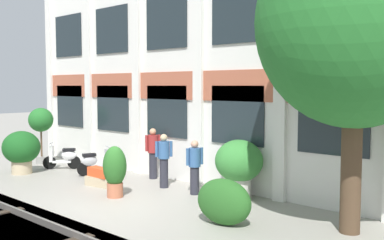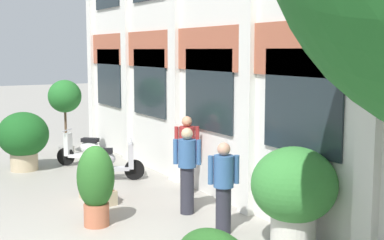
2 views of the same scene
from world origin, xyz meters
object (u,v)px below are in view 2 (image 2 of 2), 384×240
Objects in this scene: potted_plant_glazed_jar at (294,190)px; scooter_second_parked at (112,162)px; scooter_near_curb at (83,150)px; potted_plant_low_pan at (65,100)px; potted_plant_fluted_column at (23,137)px; potted_plant_stone_basin at (96,181)px; resident_by_doorway at (187,152)px; resident_near_plants at (187,168)px; potted_plant_square_trough at (98,189)px; resident_watching_tracks at (224,185)px.

scooter_second_parked is (-5.56, -0.82, -0.51)m from potted_plant_glazed_jar.
potted_plant_glazed_jar is at bearing 140.96° from scooter_near_curb.
potted_plant_fluted_column is (1.29, -1.48, -0.78)m from potted_plant_low_pan.
resident_by_doorway reaches higher than potted_plant_stone_basin.
potted_plant_fluted_column is at bearing -122.01° from resident_by_doorway.
scooter_near_curb is 0.63× the size of resident_by_doorway.
resident_by_doorway is at bearing -170.48° from resident_near_plants.
potted_plant_low_pan is at bearing 170.77° from potted_plant_square_trough.
potted_plant_low_pan is at bearing -46.60° from scooter_near_curb.
potted_plant_square_trough is at bearing -156.75° from potted_plant_glazed_jar.
scooter_second_parked is 0.81× the size of resident_near_plants.
scooter_near_curb is at bearing 77.44° from potted_plant_fluted_column.
resident_near_plants reaches higher than scooter_second_parked.
potted_plant_glazed_jar is 5.64m from scooter_second_parked.
potted_plant_low_pan is 6.63m from resident_near_plants.
scooter_second_parked is at bearing -153.79° from resident_watching_tracks.
potted_plant_fluted_column reaches higher than potted_plant_stone_basin.
scooter_second_parked is (1.83, 0.11, 0.00)m from scooter_near_curb.
scooter_second_parked is 0.78× the size of resident_by_doorway.
potted_plant_glazed_jar reaches higher than resident_watching_tracks.
potted_plant_fluted_column is 4.80m from resident_by_doorway.
potted_plant_low_pan reaches higher than scooter_near_curb.
resident_by_doorway is (-3.65, 0.14, -0.04)m from potted_plant_glazed_jar.
resident_watching_tracks is (6.54, 1.87, -0.03)m from potted_plant_fluted_column.
resident_near_plants is at bearing 84.61° from potted_plant_stone_basin.
potted_plant_stone_basin is 5.12m from potted_plant_fluted_column.
potted_plant_stone_basin is 0.92× the size of resident_watching_tracks.
resident_watching_tracks is at bearing 2.89° from potted_plant_low_pan.
potted_plant_low_pan is 5.51m from resident_by_doorway.
potted_plant_glazed_jar reaches higher than scooter_second_parked.
potted_plant_square_trough is 0.96× the size of scooter_near_curb.
potted_plant_fluted_column reaches higher than scooter_second_parked.
resident_near_plants is at bearing -157.63° from resident_watching_tracks.
resident_watching_tracks is at bearing 15.98° from potted_plant_fluted_column.
potted_plant_low_pan is 1.43× the size of resident_watching_tracks.
resident_by_doorway is at bearing 177.75° from potted_plant_glazed_jar.
potted_plant_low_pan is at bearing 168.21° from potted_plant_stone_basin.
potted_plant_stone_basin is 3.32m from scooter_second_parked.
resident_watching_tracks reaches higher than potted_plant_stone_basin.
potted_plant_fluted_column is at bearing -141.64° from resident_watching_tracks.
resident_near_plants is at bearing -167.80° from potted_plant_glazed_jar.
potted_plant_low_pan is at bearing 131.10° from potted_plant_fluted_column.
potted_plant_fluted_column is at bearing -162.72° from potted_plant_glazed_jar.
resident_by_doorway is (0.38, 1.87, 0.64)m from potted_plant_square_trough.
potted_plant_low_pan is 6.60m from potted_plant_stone_basin.
potted_plant_fluted_column reaches higher than potted_plant_square_trough.
potted_plant_glazed_jar reaches higher than potted_plant_fluted_column.
resident_near_plants is (1.60, 1.20, 0.61)m from potted_plant_square_trough.
potted_plant_stone_basin is 2.62m from resident_by_doorway.
resident_watching_tracks is at bearing 10.85° from resident_by_doorway.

